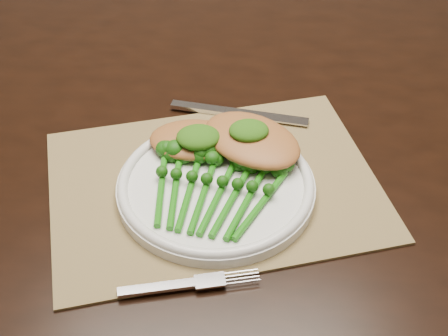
{
  "coord_description": "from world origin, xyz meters",
  "views": [
    {
      "loc": [
        -0.01,
        -0.7,
        1.29
      ],
      "look_at": [
        0.02,
        -0.14,
        0.78
      ],
      "focal_mm": 50.0,
      "sensor_mm": 36.0,
      "label": 1
    }
  ],
  "objects_px": {
    "placemat": "(214,184)",
    "broccolini_bundle": "(210,196)",
    "dining_table": "(216,265)",
    "dinner_plate": "(216,185)",
    "chicken_fillet_left": "(195,140)"
  },
  "relations": [
    {
      "from": "dining_table",
      "to": "placemat",
      "type": "distance_m",
      "value": 0.42
    },
    {
      "from": "placemat",
      "to": "dinner_plate",
      "type": "xyz_separation_m",
      "value": [
        0.0,
        -0.02,
        0.01
      ]
    },
    {
      "from": "dining_table",
      "to": "broccolini_bundle",
      "type": "relative_size",
      "value": 8.77
    },
    {
      "from": "dining_table",
      "to": "dinner_plate",
      "type": "relative_size",
      "value": 7.08
    },
    {
      "from": "chicken_fillet_left",
      "to": "broccolini_bundle",
      "type": "height_order",
      "value": "same"
    },
    {
      "from": "placemat",
      "to": "dinner_plate",
      "type": "height_order",
      "value": "dinner_plate"
    },
    {
      "from": "dining_table",
      "to": "broccolini_bundle",
      "type": "distance_m",
      "value": 0.45
    },
    {
      "from": "dinner_plate",
      "to": "broccolini_bundle",
      "type": "distance_m",
      "value": 0.03
    },
    {
      "from": "broccolini_bundle",
      "to": "dining_table",
      "type": "bearing_deg",
      "value": 103.38
    },
    {
      "from": "chicken_fillet_left",
      "to": "dining_table",
      "type": "bearing_deg",
      "value": 82.37
    },
    {
      "from": "dining_table",
      "to": "broccolini_bundle",
      "type": "xyz_separation_m",
      "value": [
        -0.01,
        -0.22,
        0.39
      ]
    },
    {
      "from": "chicken_fillet_left",
      "to": "broccolini_bundle",
      "type": "distance_m",
      "value": 0.1
    },
    {
      "from": "dining_table",
      "to": "chicken_fillet_left",
      "type": "xyz_separation_m",
      "value": [
        -0.03,
        -0.12,
        0.4
      ]
    },
    {
      "from": "placemat",
      "to": "broccolini_bundle",
      "type": "height_order",
      "value": "broccolini_bundle"
    },
    {
      "from": "dinner_plate",
      "to": "chicken_fillet_left",
      "type": "bearing_deg",
      "value": 109.35
    }
  ]
}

